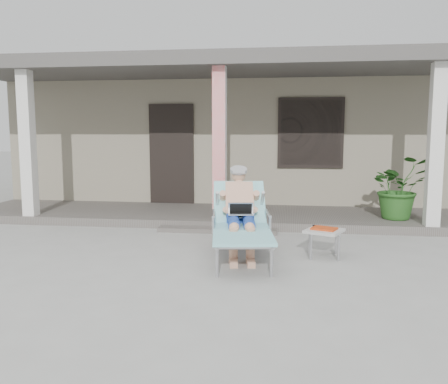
# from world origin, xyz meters

# --- Properties ---
(ground) EXTENTS (60.00, 60.00, 0.00)m
(ground) POSITION_xyz_m (0.00, 0.00, 0.00)
(ground) COLOR #9E9E99
(ground) RESTS_ON ground
(house) EXTENTS (10.40, 5.40, 3.30)m
(house) POSITION_xyz_m (0.00, 6.50, 1.67)
(house) COLOR gray
(house) RESTS_ON ground
(porch_deck) EXTENTS (10.00, 2.00, 0.15)m
(porch_deck) POSITION_xyz_m (0.00, 3.00, 0.07)
(porch_deck) COLOR #605B56
(porch_deck) RESTS_ON ground
(porch_overhang) EXTENTS (10.00, 2.30, 2.85)m
(porch_overhang) POSITION_xyz_m (0.00, 2.95, 2.79)
(porch_overhang) COLOR silver
(porch_overhang) RESTS_ON porch_deck
(porch_step) EXTENTS (2.00, 0.30, 0.07)m
(porch_step) POSITION_xyz_m (0.00, 1.85, 0.04)
(porch_step) COLOR #605B56
(porch_step) RESTS_ON ground
(lounger) EXTENTS (1.00, 2.01, 1.27)m
(lounger) POSITION_xyz_m (0.54, 0.42, 0.78)
(lounger) COLOR #B7B7BC
(lounger) RESTS_ON ground
(side_table) EXTENTS (0.59, 0.59, 0.40)m
(side_table) POSITION_xyz_m (1.66, 0.51, 0.34)
(side_table) COLOR #B4B3AF
(side_table) RESTS_ON ground
(potted_palm) EXTENTS (1.18, 1.08, 1.11)m
(potted_palm) POSITION_xyz_m (3.10, 2.74, 0.71)
(potted_palm) COLOR #26591E
(potted_palm) RESTS_ON porch_deck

